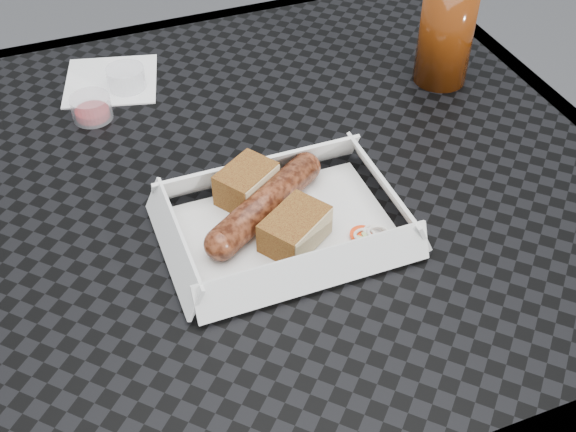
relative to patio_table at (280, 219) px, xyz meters
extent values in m
cube|color=black|center=(0.00, 0.00, 0.07)|extent=(0.80, 0.80, 0.01)
cube|color=black|center=(0.00, 0.39, 0.06)|extent=(0.80, 0.03, 0.03)
cube|color=black|center=(0.39, 0.00, 0.06)|extent=(0.03, 0.80, 0.03)
cylinder|color=black|center=(-0.35, 0.35, -0.30)|extent=(0.03, 0.03, 0.73)
cylinder|color=black|center=(0.35, 0.35, -0.30)|extent=(0.03, 0.03, 0.73)
cube|color=white|center=(-0.03, -0.09, 0.08)|extent=(0.22, 0.15, 0.00)
cylinder|color=brown|center=(-0.04, -0.07, 0.10)|extent=(0.14, 0.11, 0.03)
sphere|color=brown|center=(0.02, -0.03, 0.10)|extent=(0.03, 0.03, 0.03)
sphere|color=brown|center=(-0.10, -0.11, 0.10)|extent=(0.03, 0.03, 0.03)
cube|color=brown|center=(-0.05, -0.03, 0.10)|extent=(0.08, 0.07, 0.04)
cube|color=brown|center=(-0.03, -0.12, 0.10)|extent=(0.08, 0.08, 0.04)
cylinder|color=#F8380A|center=(0.04, -0.14, 0.08)|extent=(0.02, 0.02, 0.00)
torus|color=white|center=(0.05, -0.14, 0.08)|extent=(0.02, 0.02, 0.00)
cube|color=#B2D17F|center=(0.05, -0.14, 0.08)|extent=(0.02, 0.02, 0.00)
cube|color=white|center=(-0.14, 0.26, 0.08)|extent=(0.15, 0.15, 0.00)
cylinder|color=maroon|center=(-0.18, 0.18, 0.09)|extent=(0.05, 0.05, 0.03)
cylinder|color=silver|center=(-0.13, 0.23, 0.09)|extent=(0.05, 0.05, 0.03)
cylinder|color=#552107|center=(0.27, 0.11, 0.15)|extent=(0.07, 0.07, 0.14)
camera|label=1|loc=(-0.22, -0.60, 0.61)|focal=45.00mm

